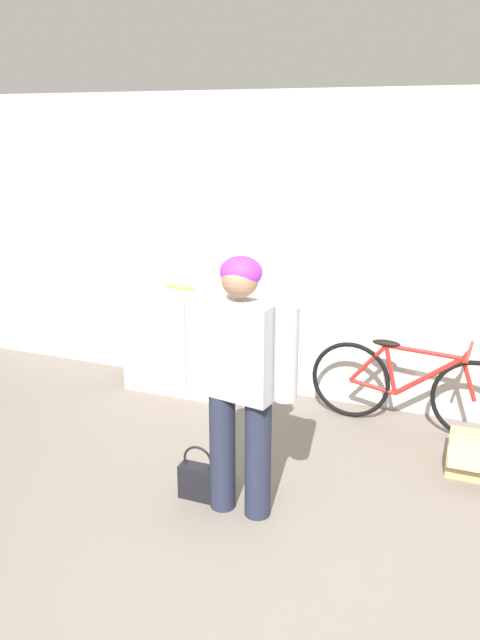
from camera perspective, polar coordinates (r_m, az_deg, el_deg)
ground_plane at (r=3.35m, az=-0.63°, el=-26.77°), size 14.00×14.00×0.00m
wall_back at (r=5.21m, az=11.05°, el=5.72°), size 8.00×0.07×2.60m
side_shelf at (r=5.65m, az=-5.13°, el=-1.94°), size 1.02×0.44×0.92m
person at (r=3.69m, az=0.01°, el=-4.87°), size 0.70×0.27×1.63m
bicycle at (r=5.12m, az=15.28°, el=-5.90°), size 1.61×0.46×0.72m
banana at (r=5.60m, az=-5.50°, el=3.01°), size 0.32×0.09×0.04m
handbag at (r=4.18m, az=-3.84°, el=-14.39°), size 0.25×0.11×0.38m
cardboard_box at (r=4.78m, az=21.01°, el=-11.52°), size 0.42×0.47×0.29m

